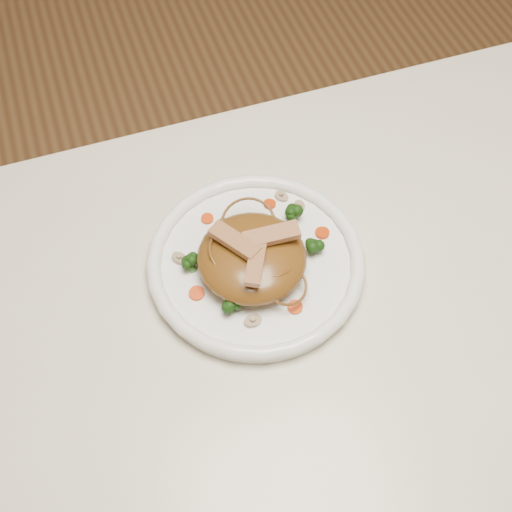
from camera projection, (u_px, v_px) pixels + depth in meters
name	position (u px, v px, depth m)	size (l,w,h in m)	color
ground	(303.00, 470.00, 1.51)	(4.00, 4.00, 0.00)	brown
table	(330.00, 344.00, 0.96)	(1.20, 0.80, 0.75)	beige
plate	(256.00, 265.00, 0.91)	(0.29, 0.29, 0.02)	white
noodle_mound	(252.00, 257.00, 0.88)	(0.15, 0.15, 0.05)	brown
chicken_a	(271.00, 235.00, 0.86)	(0.07, 0.02, 0.01)	tan
chicken_b	(235.00, 241.00, 0.85)	(0.07, 0.02, 0.01)	tan
chicken_c	(255.00, 264.00, 0.84)	(0.06, 0.02, 0.01)	tan
broccoli_0	(293.00, 212.00, 0.93)	(0.03, 0.03, 0.03)	#14350B
broccoli_1	(191.00, 263.00, 0.89)	(0.02, 0.02, 0.03)	#14350B
broccoli_2	(230.00, 303.00, 0.86)	(0.02, 0.02, 0.03)	#14350B
broccoli_3	(314.00, 244.00, 0.90)	(0.03, 0.03, 0.03)	#14350B
carrot_0	(270.00, 204.00, 0.96)	(0.02, 0.02, 0.01)	#E43C08
carrot_1	(197.00, 293.00, 0.88)	(0.02, 0.02, 0.01)	#E43C08
carrot_2	(322.00, 233.00, 0.93)	(0.02, 0.02, 0.01)	#E43C08
carrot_3	(207.00, 219.00, 0.94)	(0.02, 0.02, 0.01)	#E43C08
carrot_4	(295.00, 307.00, 0.86)	(0.02, 0.02, 0.01)	#E43C08
mushroom_0	(253.00, 321.00, 0.85)	(0.02, 0.02, 0.01)	tan
mushroom_1	(299.00, 207.00, 0.95)	(0.02, 0.02, 0.01)	tan
mushroom_2	(180.00, 258.00, 0.91)	(0.02, 0.02, 0.01)	tan
mushroom_3	(281.00, 196.00, 0.96)	(0.02, 0.02, 0.01)	tan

